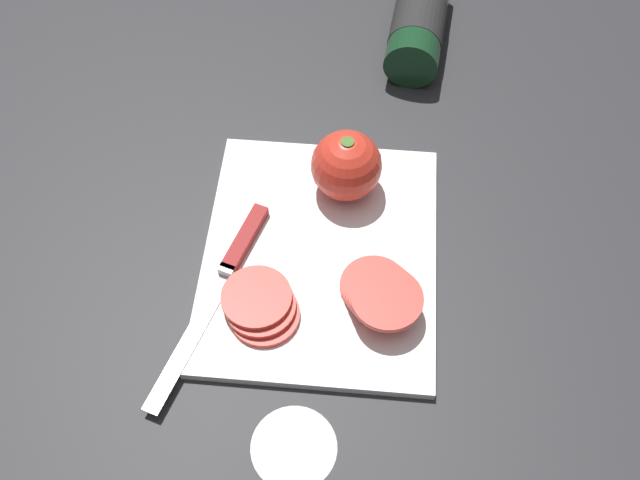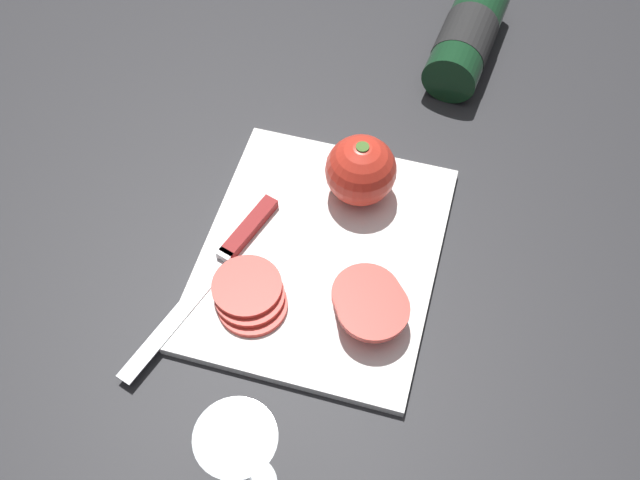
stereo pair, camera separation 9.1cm
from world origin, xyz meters
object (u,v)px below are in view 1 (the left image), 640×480
(wine_bottle, at_px, (420,17))
(whole_tomato, at_px, (346,166))
(wine_glass, at_px, (295,464))
(tomato_slice_stack_far, at_px, (261,306))
(tomato_slice_stack_near, at_px, (381,292))
(knife, at_px, (233,261))

(wine_bottle, relative_size, whole_tomato, 3.51)
(wine_glass, bearing_deg, whole_tomato, 176.82)
(whole_tomato, relative_size, tomato_slice_stack_far, 0.94)
(wine_glass, bearing_deg, tomato_slice_stack_near, 162.11)
(tomato_slice_stack_far, bearing_deg, wine_bottle, 160.60)
(wine_glass, height_order, knife, wine_glass)
(wine_glass, height_order, whole_tomato, wine_glass)
(tomato_slice_stack_far, bearing_deg, whole_tomato, 155.57)
(wine_bottle, distance_m, wine_glass, 0.73)
(whole_tomato, distance_m, tomato_slice_stack_far, 0.21)
(whole_tomato, relative_size, tomato_slice_stack_near, 0.79)
(knife, bearing_deg, wine_bottle, 171.01)
(wine_bottle, height_order, knife, wine_bottle)
(knife, relative_size, tomato_slice_stack_near, 2.46)
(wine_bottle, relative_size, knife, 1.13)
(wine_bottle, bearing_deg, knife, -26.50)
(wine_glass, bearing_deg, knife, -158.01)
(wine_bottle, relative_size, wine_glass, 2.12)
(knife, distance_m, tomato_slice_stack_far, 0.08)
(whole_tomato, bearing_deg, wine_bottle, 163.86)
(wine_bottle, height_order, whole_tomato, whole_tomato)
(wine_glass, relative_size, knife, 0.53)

